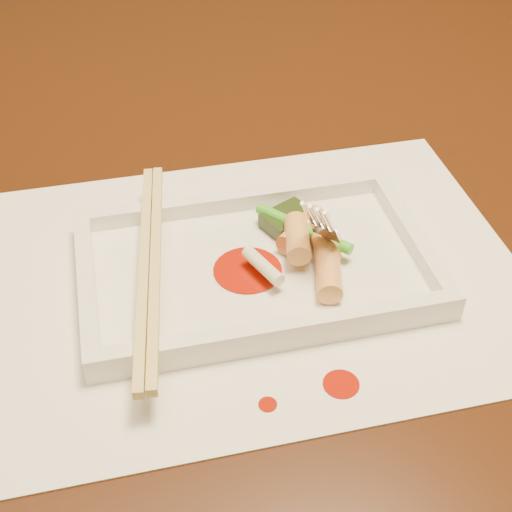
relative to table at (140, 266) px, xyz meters
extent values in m
cube|color=black|center=(0.00, 0.00, 0.08)|extent=(1.40, 0.90, 0.04)
cylinder|color=black|center=(0.62, 0.37, -0.29)|extent=(0.07, 0.07, 0.71)
cube|color=white|center=(0.08, -0.14, 0.10)|extent=(0.40, 0.30, 0.00)
cylinder|color=#A21504|center=(0.11, -0.26, 0.10)|extent=(0.02, 0.02, 0.00)
cylinder|color=#A21504|center=(0.06, -0.26, 0.10)|extent=(0.01, 0.01, 0.00)
cube|color=white|center=(0.08, -0.14, 0.11)|extent=(0.26, 0.16, 0.01)
cube|color=white|center=(0.08, -0.07, 0.12)|extent=(0.26, 0.01, 0.01)
cube|color=white|center=(0.08, -0.22, 0.12)|extent=(0.26, 0.01, 0.01)
cube|color=white|center=(-0.04, -0.14, 0.12)|extent=(0.01, 0.14, 0.01)
cube|color=white|center=(0.21, -0.14, 0.12)|extent=(0.01, 0.14, 0.01)
cube|color=black|center=(0.12, -0.10, 0.12)|extent=(0.05, 0.04, 0.01)
cylinder|color=#EAEACC|center=(0.09, -0.16, 0.12)|extent=(0.02, 0.04, 0.01)
cylinder|color=green|center=(0.13, -0.12, 0.12)|extent=(0.06, 0.07, 0.01)
cube|color=#D6C46B|center=(0.00, -0.14, 0.13)|extent=(0.04, 0.23, 0.01)
cube|color=#D6C46B|center=(0.01, -0.14, 0.13)|extent=(0.04, 0.23, 0.01)
cylinder|color=#A21504|center=(0.08, -0.15, 0.11)|extent=(0.05, 0.05, 0.00)
cylinder|color=#F4C272|center=(0.12, -0.12, 0.12)|extent=(0.05, 0.05, 0.02)
cylinder|color=#F4C272|center=(0.14, -0.14, 0.12)|extent=(0.02, 0.04, 0.02)
cylinder|color=#F4C272|center=(0.12, -0.14, 0.13)|extent=(0.03, 0.05, 0.02)
cylinder|color=#F4C272|center=(0.13, -0.17, 0.12)|extent=(0.03, 0.05, 0.02)
camera|label=1|loc=(0.00, -0.53, 0.47)|focal=50.00mm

